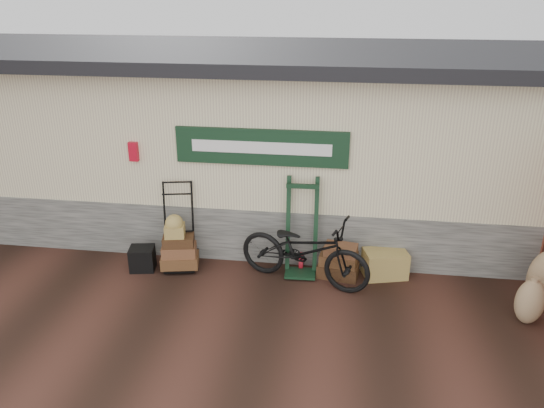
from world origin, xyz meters
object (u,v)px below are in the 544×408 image
(green_barrow, at_px, (302,227))
(porter_trolley, at_px, (179,225))
(bicycle, at_px, (304,247))
(suitcase_stack, at_px, (338,260))
(wicker_hamper, at_px, (385,264))
(black_trunk, at_px, (142,259))

(green_barrow, bearing_deg, porter_trolley, 179.46)
(porter_trolley, height_order, bicycle, porter_trolley)
(green_barrow, xyz_separation_m, suitcase_stack, (0.58, -0.06, -0.50))
(suitcase_stack, bearing_deg, bicycle, -154.41)
(wicker_hamper, relative_size, bicycle, 0.31)
(black_trunk, bearing_deg, wicker_hamper, 4.98)
(porter_trolley, bearing_deg, black_trunk, -168.84)
(porter_trolley, xyz_separation_m, wicker_hamper, (3.23, 0.10, -0.49))
(porter_trolley, relative_size, black_trunk, 3.71)
(suitcase_stack, height_order, black_trunk, suitcase_stack)
(porter_trolley, height_order, green_barrow, green_barrow)
(green_barrow, bearing_deg, suitcase_stack, -7.32)
(wicker_hamper, bearing_deg, green_barrow, -177.68)
(suitcase_stack, bearing_deg, green_barrow, 174.56)
(suitcase_stack, bearing_deg, wicker_hamper, 8.60)
(suitcase_stack, height_order, wicker_hamper, suitcase_stack)
(green_barrow, distance_m, black_trunk, 2.57)
(wicker_hamper, bearing_deg, porter_trolley, -178.26)
(porter_trolley, height_order, black_trunk, porter_trolley)
(green_barrow, height_order, wicker_hamper, green_barrow)
(green_barrow, relative_size, wicker_hamper, 2.39)
(porter_trolley, distance_m, wicker_hamper, 3.26)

